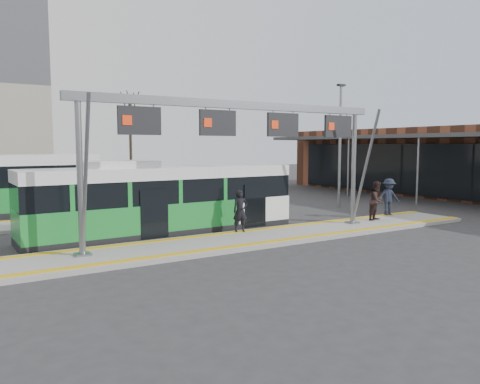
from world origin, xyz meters
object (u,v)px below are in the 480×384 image
object	(u,v)px
gantry	(245,129)
hero_bus	(163,201)
passenger_a	(240,211)
passenger_b	(377,201)
passenger_c	(389,197)

from	to	relation	value
gantry	hero_bus	xyz separation A→B (m)	(-2.25, 2.70, -2.89)
hero_bus	passenger_a	distance (m)	3.19
gantry	passenger_b	bearing A→B (deg)	0.56
passenger_b	hero_bus	bearing A→B (deg)	147.37
gantry	passenger_a	xyz separation A→B (m)	(0.32, 0.85, -3.29)
passenger_a	passenger_b	size ratio (longest dim) A/B	0.93
hero_bus	passenger_c	bearing A→B (deg)	-10.70
hero_bus	gantry	bearing A→B (deg)	-51.60
passenger_a	passenger_c	xyz separation A→B (m)	(8.85, 0.00, 0.07)
passenger_b	passenger_a	bearing A→B (deg)	156.32
hero_bus	passenger_c	distance (m)	11.58
hero_bus	passenger_c	world-z (taller)	hero_bus
passenger_c	hero_bus	bearing A→B (deg)	-172.16
hero_bus	passenger_b	size ratio (longest dim) A/B	6.11
gantry	passenger_b	xyz separation A→B (m)	(7.45, 0.07, -3.23)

